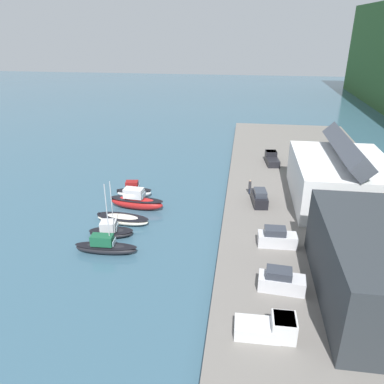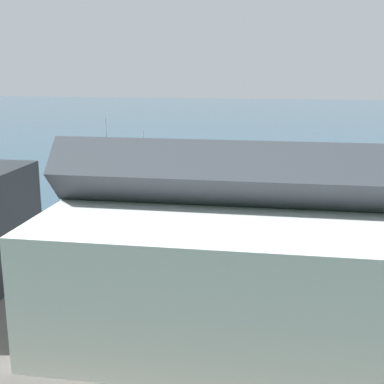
# 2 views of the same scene
# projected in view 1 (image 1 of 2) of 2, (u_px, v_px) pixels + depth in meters

# --- Properties ---
(ground_plane) EXTENTS (320.00, 320.00, 0.00)m
(ground_plane) POSITION_uv_depth(u_px,v_px,m) (128.00, 208.00, 52.83)
(ground_plane) COLOR #385B70
(quay_promenade) EXTENTS (95.94, 25.25, 1.26)m
(quay_promenade) POSITION_uv_depth(u_px,v_px,m) (320.00, 216.00, 49.21)
(quay_promenade) COLOR slate
(quay_promenade) RESTS_ON ground_plane
(harbor_clubhouse) EXTENTS (17.11, 12.37, 9.17)m
(harbor_clubhouse) POSITION_uv_depth(u_px,v_px,m) (341.00, 179.00, 50.88)
(harbor_clubhouse) COLOR white
(harbor_clubhouse) RESTS_ON quay_promenade
(moored_boat_0) EXTENTS (2.52, 5.42, 2.50)m
(moored_boat_0) POSITION_uv_depth(u_px,v_px,m) (134.00, 191.00, 56.03)
(moored_boat_0) COLOR silver
(moored_boat_0) RESTS_ON ground_plane
(moored_boat_1) EXTENTS (2.80, 7.87, 3.02)m
(moored_boat_1) POSITION_uv_depth(u_px,v_px,m) (136.00, 201.00, 52.31)
(moored_boat_1) COLOR red
(moored_boat_1) RESTS_ON ground_plane
(moored_boat_2) EXTENTS (3.23, 7.44, 1.06)m
(moored_boat_2) POSITION_uv_depth(u_px,v_px,m) (123.00, 219.00, 48.67)
(moored_boat_2) COLOR white
(moored_boat_2) RESTS_ON ground_plane
(moored_boat_3) EXTENTS (2.89, 5.60, 7.24)m
(moored_boat_3) POSITION_uv_depth(u_px,v_px,m) (111.00, 231.00, 45.53)
(moored_boat_3) COLOR black
(moored_boat_3) RESTS_ON ground_plane
(moored_boat_4) EXTENTS (2.03, 7.21, 8.48)m
(moored_boat_4) POSITION_uv_depth(u_px,v_px,m) (105.00, 247.00, 42.13)
(moored_boat_4) COLOR black
(moored_boat_4) RESTS_ON ground_plane
(parked_car_0) EXTENTS (1.91, 4.25, 2.16)m
(parked_car_0) POSITION_uv_depth(u_px,v_px,m) (277.00, 238.00, 41.22)
(parked_car_0) COLOR silver
(parked_car_0) RESTS_ON quay_promenade
(parked_car_2) EXTENTS (4.39, 2.30, 2.16)m
(parked_car_2) POSITION_uv_depth(u_px,v_px,m) (260.00, 198.00, 50.90)
(parked_car_2) COLOR black
(parked_car_2) RESTS_ON quay_promenade
(parked_car_3) EXTENTS (2.14, 4.33, 2.16)m
(parked_car_3) POSITION_uv_depth(u_px,v_px,m) (281.00, 281.00, 34.25)
(parked_car_3) COLOR silver
(parked_car_3) RESTS_ON quay_promenade
(pickup_truck_0) EXTENTS (4.92, 2.50, 1.90)m
(pickup_truck_0) POSITION_uv_depth(u_px,v_px,m) (272.00, 159.00, 66.22)
(pickup_truck_0) COLOR black
(pickup_truck_0) RESTS_ON quay_promenade
(pickup_truck_1) EXTENTS (2.04, 4.75, 1.90)m
(pickup_truck_1) POSITION_uv_depth(u_px,v_px,m) (271.00, 328.00, 29.12)
(pickup_truck_1) COLOR silver
(pickup_truck_1) RESTS_ON quay_promenade
(person_on_quay) EXTENTS (0.40, 0.40, 2.14)m
(person_on_quay) POSITION_uv_depth(u_px,v_px,m) (250.00, 187.00, 53.92)
(person_on_quay) COLOR #232838
(person_on_quay) RESTS_ON quay_promenade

